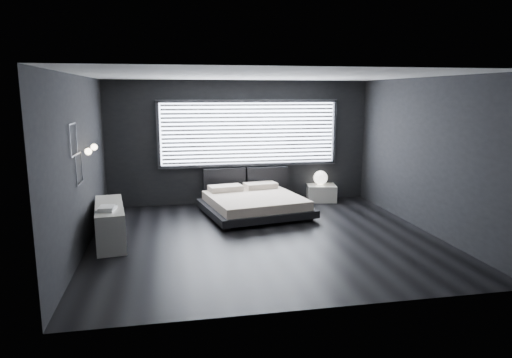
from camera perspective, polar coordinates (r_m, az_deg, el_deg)
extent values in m
plane|color=black|center=(8.12, 1.14, -7.36)|extent=(6.00, 6.00, 0.00)
plane|color=silver|center=(7.72, 1.22, 12.80)|extent=(6.00, 6.00, 0.00)
cube|color=black|center=(10.48, -1.97, 4.59)|extent=(6.00, 0.04, 2.80)
cube|color=black|center=(5.18, 7.54, -1.86)|extent=(6.00, 0.04, 2.80)
cube|color=black|center=(7.75, -21.07, 1.70)|extent=(0.04, 5.50, 2.80)
cube|color=black|center=(8.92, 20.42, 2.84)|extent=(0.04, 5.50, 2.80)
cube|color=white|center=(10.47, -0.87, 5.75)|extent=(4.00, 0.02, 1.38)
cube|color=#47474C|center=(10.29, -12.15, 5.42)|extent=(0.06, 0.08, 1.48)
cube|color=#47474C|center=(10.98, 9.75, 5.83)|extent=(0.06, 0.08, 1.48)
cube|color=#47474C|center=(10.41, -0.85, 9.74)|extent=(4.14, 0.08, 0.06)
cube|color=#47474C|center=(10.53, -0.83, 1.77)|extent=(4.14, 0.08, 0.06)
cube|color=silver|center=(10.42, -0.81, 5.72)|extent=(3.94, 0.03, 1.32)
cube|color=black|center=(10.44, -3.95, -0.06)|extent=(0.96, 0.16, 0.52)
cube|color=black|center=(10.61, 1.41, 0.13)|extent=(0.96, 0.16, 0.52)
cylinder|color=silver|center=(7.77, -20.74, 3.23)|extent=(0.10, 0.02, 0.02)
sphere|color=#FFE5B7|center=(7.76, -20.23, 3.25)|extent=(0.11, 0.11, 0.11)
cylinder|color=silver|center=(8.35, -20.06, 3.76)|extent=(0.10, 0.02, 0.02)
sphere|color=#FFE5B7|center=(8.34, -19.58, 3.78)|extent=(0.11, 0.11, 0.11)
cube|color=#47474C|center=(7.14, -21.99, 6.42)|extent=(0.01, 0.46, 0.02)
cube|color=#47474C|center=(7.18, -21.74, 2.76)|extent=(0.01, 0.46, 0.02)
cube|color=#47474C|center=(7.38, -21.53, 4.77)|extent=(0.01, 0.02, 0.46)
cube|color=#47474C|center=(6.93, -22.21, 4.39)|extent=(0.01, 0.02, 0.46)
cube|color=#47474C|center=(7.43, -21.38, 2.95)|extent=(0.01, 0.46, 0.02)
cube|color=#47474C|center=(7.50, -21.14, -0.53)|extent=(0.01, 0.46, 0.02)
cube|color=#47474C|center=(7.68, -20.96, 1.48)|extent=(0.01, 0.02, 0.46)
cube|color=#47474C|center=(7.24, -21.58, 0.90)|extent=(0.01, 0.02, 0.46)
cube|color=black|center=(8.60, -3.69, -6.08)|extent=(0.13, 0.13, 0.07)
cube|color=black|center=(9.25, 6.69, -4.91)|extent=(0.13, 0.13, 0.07)
cube|color=black|center=(10.04, -6.42, -3.65)|extent=(0.13, 0.13, 0.07)
cube|color=black|center=(10.61, 2.72, -2.82)|extent=(0.13, 0.13, 0.07)
cube|color=black|center=(9.56, -0.14, -3.65)|extent=(2.34, 2.27, 0.15)
cube|color=beige|center=(9.52, -0.14, -2.68)|extent=(2.10, 2.10, 0.18)
cube|color=beige|center=(10.01, -3.84, -1.15)|extent=(0.77, 0.51, 0.12)
cube|color=beige|center=(10.28, 0.56, -0.80)|extent=(0.77, 0.51, 0.12)
cube|color=silver|center=(10.89, 8.15, -1.72)|extent=(0.75, 0.66, 0.39)
sphere|color=white|center=(10.86, 8.06, 0.17)|extent=(0.33, 0.33, 0.33)
cube|color=silver|center=(8.22, -17.78, -5.28)|extent=(0.66, 1.67, 0.65)
cube|color=#47474C|center=(8.23, -16.18, -5.19)|extent=(0.22, 1.59, 0.63)
cube|color=silver|center=(7.77, -18.21, -3.60)|extent=(0.32, 0.39, 0.04)
cube|color=silver|center=(7.74, -18.17, -3.37)|extent=(0.24, 0.32, 0.03)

